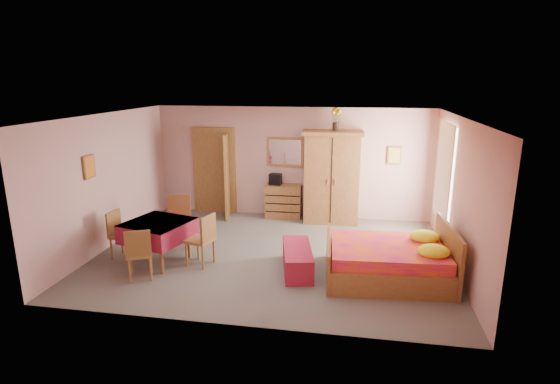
% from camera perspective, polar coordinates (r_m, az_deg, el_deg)
% --- Properties ---
extents(floor, '(6.50, 6.50, 0.00)m').
position_cam_1_polar(floor, '(8.37, -1.04, -8.13)').
color(floor, slate).
rests_on(floor, ground).
extents(ceiling, '(6.50, 6.50, 0.00)m').
position_cam_1_polar(ceiling, '(7.74, -1.12, 9.91)').
color(ceiling, brown).
rests_on(ceiling, wall_back).
extents(wall_back, '(6.50, 0.10, 2.60)m').
position_cam_1_polar(wall_back, '(10.36, 1.53, 3.86)').
color(wall_back, '#C4918E').
rests_on(wall_back, floor).
extents(wall_front, '(6.50, 0.10, 2.60)m').
position_cam_1_polar(wall_front, '(5.63, -5.90, -5.59)').
color(wall_front, '#C4918E').
rests_on(wall_front, floor).
extents(wall_left, '(0.10, 5.00, 2.60)m').
position_cam_1_polar(wall_left, '(9.13, -21.55, 1.35)').
color(wall_left, '#C4918E').
rests_on(wall_left, floor).
extents(wall_right, '(0.10, 5.00, 2.60)m').
position_cam_1_polar(wall_right, '(8.02, 22.37, -0.47)').
color(wall_right, '#C4918E').
rests_on(wall_right, floor).
extents(doorway, '(1.06, 0.12, 2.15)m').
position_cam_1_polar(doorway, '(10.82, -8.52, 2.68)').
color(doorway, '#9E6B35').
rests_on(doorway, floor).
extents(window, '(0.08, 1.40, 1.95)m').
position_cam_1_polar(window, '(9.12, 20.67, 2.39)').
color(window, white).
rests_on(window, wall_right).
extents(picture_left, '(0.04, 0.32, 0.42)m').
position_cam_1_polar(picture_left, '(8.54, -23.68, 3.03)').
color(picture_left, orange).
rests_on(picture_left, wall_left).
extents(picture_back, '(0.30, 0.04, 0.40)m').
position_cam_1_polar(picture_back, '(10.22, 14.71, 4.66)').
color(picture_back, '#D8BF59').
rests_on(picture_back, wall_back).
extents(chest_of_drawers, '(0.86, 0.46, 0.80)m').
position_cam_1_polar(chest_of_drawers, '(10.39, 0.45, -1.22)').
color(chest_of_drawers, '#925C31').
rests_on(chest_of_drawers, floor).
extents(wall_mirror, '(0.90, 0.09, 0.71)m').
position_cam_1_polar(wall_mirror, '(10.34, 0.65, 5.25)').
color(wall_mirror, white).
rests_on(wall_mirror, wall_back).
extents(stereo, '(0.30, 0.23, 0.26)m').
position_cam_1_polar(stereo, '(10.31, -0.59, 1.69)').
color(stereo, black).
rests_on(stereo, chest_of_drawers).
extents(floor_lamp, '(0.30, 0.30, 2.07)m').
position_cam_1_polar(floor_lamp, '(10.16, 4.05, 2.07)').
color(floor_lamp, black).
rests_on(floor_lamp, floor).
extents(wardrobe, '(1.37, 0.75, 2.11)m').
position_cam_1_polar(wardrobe, '(9.99, 6.76, 1.91)').
color(wardrobe, '#9B6334').
rests_on(wardrobe, floor).
extents(sunflower_vase, '(0.22, 0.22, 0.51)m').
position_cam_1_polar(sunflower_vase, '(9.82, 7.30, 9.42)').
color(sunflower_vase, yellow).
rests_on(sunflower_vase, wardrobe).
extents(bed, '(2.13, 1.72, 0.94)m').
position_cam_1_polar(bed, '(7.49, 13.83, -7.50)').
color(bed, '#CD1460').
rests_on(bed, floor).
extents(bench, '(0.70, 1.32, 0.42)m').
position_cam_1_polar(bench, '(7.64, 2.29, -8.75)').
color(bench, maroon).
rests_on(bench, floor).
extents(dining_table, '(1.28, 1.28, 0.76)m').
position_cam_1_polar(dining_table, '(8.22, -15.53, -6.27)').
color(dining_table, maroon).
rests_on(dining_table, floor).
extents(chair_south, '(0.54, 0.54, 0.89)m').
position_cam_1_polar(chair_south, '(7.64, -17.88, -7.56)').
color(chair_south, '#A67038').
rests_on(chair_south, floor).
extents(chair_north, '(0.56, 0.56, 1.01)m').
position_cam_1_polar(chair_north, '(8.81, -13.13, -3.82)').
color(chair_north, brown).
rests_on(chair_north, floor).
extents(chair_west, '(0.44, 0.44, 0.89)m').
position_cam_1_polar(chair_west, '(8.57, -19.77, -5.29)').
color(chair_west, brown).
rests_on(chair_west, floor).
extents(chair_east, '(0.52, 0.52, 0.94)m').
position_cam_1_polar(chair_east, '(7.91, -10.44, -6.10)').
color(chair_east, '#A26F37').
rests_on(chair_east, floor).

